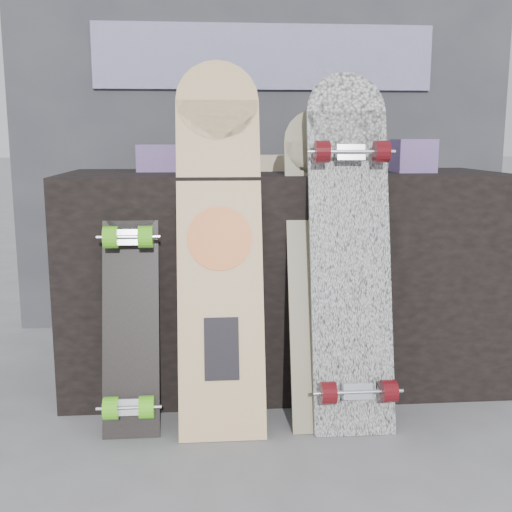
{
  "coord_description": "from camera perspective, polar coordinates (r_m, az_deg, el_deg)",
  "views": [
    {
      "loc": [
        -0.3,
        -1.88,
        0.92
      ],
      "look_at": [
        -0.13,
        0.2,
        0.54
      ],
      "focal_mm": 45.0,
      "sensor_mm": 36.0,
      "label": 1
    }
  ],
  "objects": [
    {
      "name": "skateboard_dark",
      "position": [
        2.07,
        -11.13,
        -4.42
      ],
      "size": [
        0.18,
        0.3,
        0.79
      ],
      "rotation": [
        -0.28,
        0.0,
        0.0
      ],
      "color": "black",
      "rests_on": "ground"
    },
    {
      "name": "longboard_geisha",
      "position": [
        2.06,
        -3.27,
        2.02
      ],
      "size": [
        0.27,
        0.37,
        1.18
      ],
      "rotation": [
        -0.29,
        0.0,
        0.0
      ],
      "color": "beige",
      "rests_on": "ground"
    },
    {
      "name": "merch_box_purple",
      "position": [
        2.46,
        -8.4,
        8.61
      ],
      "size": [
        0.18,
        0.12,
        0.1
      ],
      "primitive_type": "cube",
      "color": "#473B78",
      "rests_on": "vendor_table"
    },
    {
      "name": "longboard_cascadia",
      "position": [
        2.07,
        8.39,
        1.04
      ],
      "size": [
        0.26,
        0.35,
        1.14
      ],
      "rotation": [
        -0.24,
        0.0,
        0.0
      ],
      "color": "white",
      "rests_on": "ground"
    },
    {
      "name": "merch_box_flat",
      "position": [
        2.48,
        0.89,
        8.27
      ],
      "size": [
        0.22,
        0.1,
        0.06
      ],
      "primitive_type": "cube",
      "color": "#D1B78C",
      "rests_on": "vendor_table"
    },
    {
      "name": "booth",
      "position": [
        3.24,
        0.58,
        13.58
      ],
      "size": [
        2.4,
        0.22,
        2.2
      ],
      "color": "#35353A",
      "rests_on": "ground"
    },
    {
      "name": "ground",
      "position": [
        2.11,
        4.03,
        -15.53
      ],
      "size": [
        60.0,
        60.0,
        0.0
      ],
      "primitive_type": "plane",
      "color": "slate",
      "rests_on": "ground"
    },
    {
      "name": "merch_box_small",
      "position": [
        2.45,
        13.8,
        8.65
      ],
      "size": [
        0.14,
        0.14,
        0.12
      ],
      "primitive_type": "cube",
      "color": "#473B78",
      "rests_on": "vendor_table"
    },
    {
      "name": "longboard_celtic",
      "position": [
        2.12,
        5.86,
        0.02
      ],
      "size": [
        0.23,
        0.33,
        1.02
      ],
      "rotation": [
        -0.3,
        0.0,
        0.0
      ],
      "color": "beige",
      "rests_on": "ground"
    },
    {
      "name": "vendor_table",
      "position": [
        2.45,
        2.38,
        -1.91
      ],
      "size": [
        1.6,
        0.6,
        0.8
      ],
      "primitive_type": "cube",
      "color": "black",
      "rests_on": "ground"
    }
  ]
}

